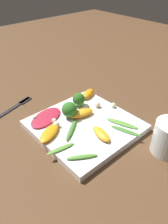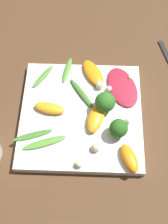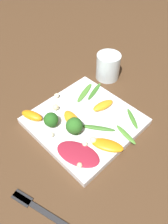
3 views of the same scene
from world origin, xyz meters
name	(u,v)px [view 1 (image 1 of 3)]	position (x,y,z in m)	size (l,w,h in m)	color
ground_plane	(85,128)	(0.00, 0.00, 0.00)	(2.40, 2.40, 0.00)	#4C331E
plate	(85,126)	(0.00, 0.00, 0.01)	(0.26, 0.26, 0.02)	white
fork	(12,108)	(0.22, 0.11, 0.00)	(0.07, 0.20, 0.01)	#262628
radicchio_leaf_0	(46,117)	(0.09, 0.07, 0.02)	(0.09, 0.12, 0.01)	maroon
orange_segment_0	(49,133)	(0.02, 0.10, 0.03)	(0.07, 0.09, 0.01)	orange
orange_segment_1	(81,113)	(0.03, -0.01, 0.03)	(0.05, 0.08, 0.02)	orange
orange_segment_2	(101,134)	(-0.07, 0.01, 0.03)	(0.07, 0.04, 0.02)	orange
orange_segment_3	(88,94)	(0.10, -0.10, 0.03)	(0.05, 0.07, 0.02)	orange
broccoli_floret_0	(69,110)	(0.05, 0.01, 0.04)	(0.04, 0.04, 0.05)	#7A9E51
broccoli_floret_1	(79,99)	(0.08, -0.04, 0.04)	(0.04, 0.04, 0.04)	#84AD5B
arugula_sprig_0	(122,123)	(-0.07, -0.07, 0.02)	(0.09, 0.05, 0.01)	#518E33
arugula_sprig_1	(82,157)	(-0.09, 0.09, 0.02)	(0.05, 0.07, 0.01)	#47842D
arugula_sprig_2	(60,149)	(-0.04, 0.11, 0.02)	(0.03, 0.07, 0.01)	#518E33
arugula_sprig_3	(126,131)	(-0.10, -0.06, 0.02)	(0.08, 0.04, 0.00)	#3D7528
arugula_sprig_4	(72,129)	(0.00, 0.05, 0.02)	(0.06, 0.08, 0.01)	#3D7528
macadamia_nut_0	(113,105)	(0.00, -0.12, 0.03)	(0.02, 0.02, 0.02)	beige
macadamia_nut_1	(54,120)	(0.06, 0.06, 0.03)	(0.01, 0.01, 0.01)	beige
macadamia_nut_2	(67,104)	(0.10, -0.02, 0.03)	(0.01, 0.01, 0.01)	beige
macadamia_nut_3	(98,105)	(0.03, -0.08, 0.03)	(0.02, 0.02, 0.02)	beige
macadamia_nut_4	(35,117)	(0.11, 0.09, 0.03)	(0.01, 0.01, 0.01)	beige
macadamia_nut_5	(56,124)	(0.04, 0.07, 0.03)	(0.02, 0.02, 0.02)	beige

